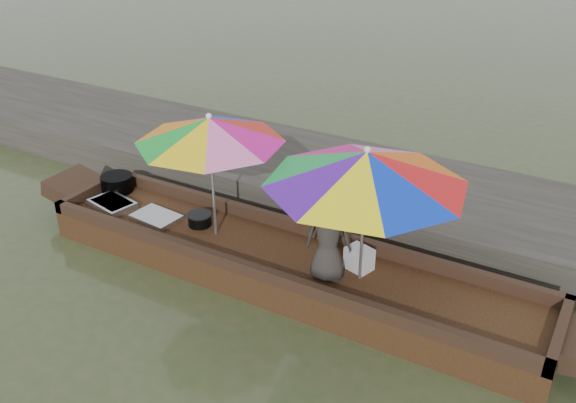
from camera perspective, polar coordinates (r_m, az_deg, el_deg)
The scene contains 11 objects.
water at distance 7.64m, azimuth -0.38°, elevation -6.96°, with size 80.00×80.00×0.00m, color #364423.
dock at distance 9.21m, azimuth 6.52°, elevation 1.14°, with size 22.00×2.20×0.50m, color #2D2B26.
boat_hull at distance 7.54m, azimuth -0.38°, elevation -5.87°, with size 6.14×1.20×0.35m, color black.
cooking_pot at distance 9.14m, azimuth -14.95°, elevation 1.58°, with size 0.43×0.43×0.23m, color black.
tray_crayfish at distance 8.74m, azimuth -15.35°, elevation -0.24°, with size 0.58×0.40×0.09m, color silver.
tray_scallop at distance 8.32m, azimuth -11.63°, elevation -1.38°, with size 0.58×0.40×0.06m, color silver.
charcoal_grill at distance 8.08m, azimuth -7.85°, elevation -1.63°, with size 0.29×0.29×0.14m, color black.
supply_bag at distance 7.18m, azimuth 6.34°, elevation -5.07°, with size 0.28×0.22×0.26m, color silver.
vendor at distance 6.80m, azimuth 3.61°, elevation -3.19°, with size 0.50×0.33×1.01m, color #2F2B27.
umbrella_bow at distance 7.54m, azimuth -6.73°, elevation 2.23°, with size 1.73×1.73×1.55m, color #E51493, non-canonical shape.
umbrella_stern at distance 6.68m, azimuth 6.71°, elevation -1.30°, with size 2.12×2.12×1.55m, color red, non-canonical shape.
Camera 1 is at (3.17, -5.42, 4.34)m, focal length 40.00 mm.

